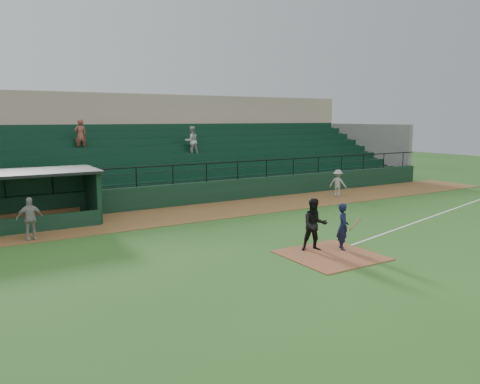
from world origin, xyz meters
TOP-DOWN VIEW (x-y plane):
  - ground at (0.00, 0.00)m, footprint 90.00×90.00m
  - warning_track at (0.00, 8.00)m, footprint 40.00×4.00m
  - home_plate_dirt at (0.00, -1.00)m, footprint 3.00×3.00m
  - foul_line at (8.00, 1.20)m, footprint 17.49×4.44m
  - stadium_structure at (-0.00, 16.46)m, footprint 38.00×13.08m
  - batter_at_plate at (0.86, -0.66)m, footprint 1.12×0.74m
  - umpire at (-0.09, -0.23)m, footprint 1.13×1.03m
  - runner at (8.58, 7.90)m, footprint 1.02×1.20m
  - dugout_player_a at (-8.50, 6.54)m, footprint 0.99×0.45m

SIDE VIEW (x-z plane):
  - ground at x=0.00m, z-range 0.00..0.00m
  - foul_line at x=8.00m, z-range 0.00..0.01m
  - warning_track at x=0.00m, z-range 0.00..0.03m
  - home_plate_dirt at x=0.00m, z-range 0.00..0.03m
  - runner at x=8.58m, z-range 0.03..1.64m
  - batter_at_plate at x=0.86m, z-range 0.00..1.69m
  - dugout_player_a at x=-8.50m, z-range 0.03..1.69m
  - umpire at x=-0.09m, z-range 0.00..1.88m
  - stadium_structure at x=0.00m, z-range -0.90..5.50m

